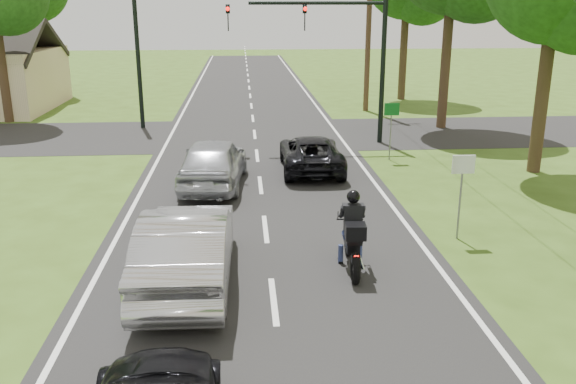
% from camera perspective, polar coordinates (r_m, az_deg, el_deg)
% --- Properties ---
extents(ground, '(140.00, 140.00, 0.00)m').
position_cam_1_polar(ground, '(12.06, -1.35, -10.19)').
color(ground, '#354E15').
rests_on(ground, ground).
extents(road, '(8.00, 100.00, 0.01)m').
position_cam_1_polar(road, '(21.43, -2.77, 2.16)').
color(road, black).
rests_on(road, ground).
extents(cross_road, '(60.00, 7.00, 0.01)m').
position_cam_1_polar(cross_road, '(27.27, -3.14, 5.40)').
color(cross_road, black).
rests_on(cross_road, ground).
extents(motorcycle_rider, '(0.60, 2.11, 1.81)m').
position_cam_1_polar(motorcycle_rider, '(13.20, 6.06, -4.40)').
color(motorcycle_rider, black).
rests_on(motorcycle_rider, ground).
extents(dark_suv, '(2.09, 4.41, 1.22)m').
position_cam_1_polar(dark_suv, '(21.13, 2.15, 3.66)').
color(dark_suv, black).
rests_on(dark_suv, road).
extents(silver_sedan, '(1.80, 4.96, 1.62)m').
position_cam_1_polar(silver_sedan, '(12.59, -9.42, -5.08)').
color(silver_sedan, '#BCBBC1').
rests_on(silver_sedan, road).
extents(silver_suv, '(2.27, 4.76, 1.57)m').
position_cam_1_polar(silver_suv, '(19.33, -7.01, 2.81)').
color(silver_suv, '#ADAFB5').
rests_on(silver_suv, road).
extents(traffic_signal, '(6.38, 0.44, 6.00)m').
position_cam_1_polar(traffic_signal, '(25.04, 4.70, 13.87)').
color(traffic_signal, black).
rests_on(traffic_signal, ground).
extents(signal_pole_far, '(0.20, 0.20, 6.00)m').
position_cam_1_polar(signal_pole_far, '(29.19, -13.81, 11.66)').
color(signal_pole_far, black).
rests_on(signal_pole_far, ground).
extents(utility_pole_far, '(1.60, 0.28, 10.00)m').
position_cam_1_polar(utility_pole_far, '(33.39, 7.60, 16.21)').
color(utility_pole_far, brown).
rests_on(utility_pole_far, ground).
extents(sign_white, '(0.55, 0.07, 2.12)m').
position_cam_1_polar(sign_white, '(15.17, 16.01, 1.41)').
color(sign_white, slate).
rests_on(sign_white, ground).
extents(sign_green, '(0.55, 0.07, 2.12)m').
position_cam_1_polar(sign_green, '(22.70, 9.65, 6.89)').
color(sign_green, slate).
rests_on(sign_green, ground).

